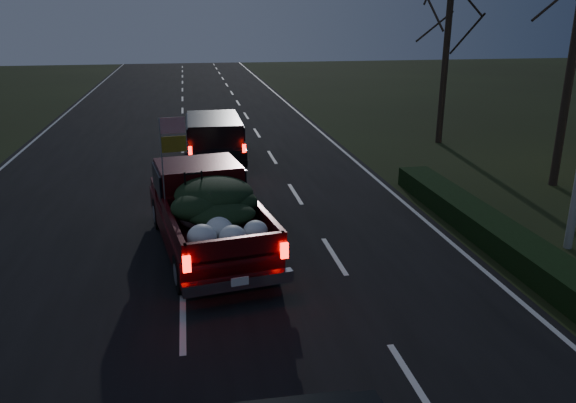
{
  "coord_description": "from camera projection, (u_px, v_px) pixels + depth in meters",
  "views": [
    {
      "loc": [
        0.32,
        -9.52,
        5.56
      ],
      "look_at": [
        2.56,
        3.0,
        1.3
      ],
      "focal_mm": 35.0,
      "sensor_mm": 36.0,
      "label": 1
    }
  ],
  "objects": [
    {
      "name": "ground",
      "position": [
        183.0,
        324.0,
        10.6
      ],
      "size": [
        120.0,
        120.0,
        0.0
      ],
      "primitive_type": "plane",
      "color": "black",
      "rests_on": "ground"
    },
    {
      "name": "road_asphalt",
      "position": [
        183.0,
        323.0,
        10.6
      ],
      "size": [
        14.0,
        120.0,
        0.02
      ],
      "primitive_type": "cube",
      "color": "black",
      "rests_on": "ground"
    },
    {
      "name": "hedge_row",
      "position": [
        486.0,
        227.0,
        14.61
      ],
      "size": [
        1.0,
        10.0,
        0.6
      ],
      "primitive_type": "cube",
      "color": "black",
      "rests_on": "ground"
    },
    {
      "name": "bare_tree_far",
      "position": [
        449.0,
        22.0,
        23.93
      ],
      "size": [
        3.6,
        3.6,
        7.0
      ],
      "color": "black",
      "rests_on": "ground"
    },
    {
      "name": "pickup_truck",
      "position": [
        207.0,
        207.0,
        13.62
      ],
      "size": [
        3.01,
        5.94,
        2.98
      ],
      "rotation": [
        0.0,
        0.0,
        0.16
      ],
      "color": "#3D080B",
      "rests_on": "ground"
    },
    {
      "name": "lead_suv",
      "position": [
        214.0,
        135.0,
        21.87
      ],
      "size": [
        2.1,
        5.03,
        1.45
      ],
      "rotation": [
        0.0,
        0.0,
        -0.0
      ],
      "color": "black",
      "rests_on": "ground"
    }
  ]
}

